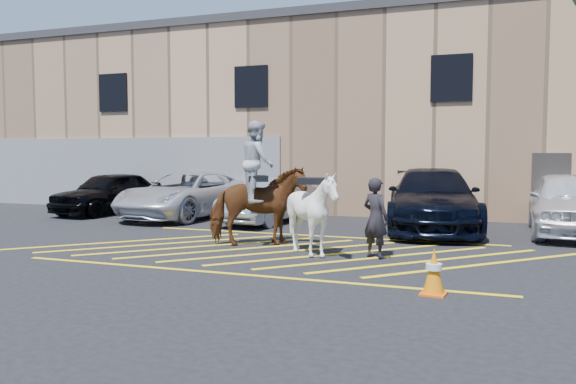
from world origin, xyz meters
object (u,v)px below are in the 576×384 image
(car_black_suv, at_px, (109,192))
(mounted_bay, at_px, (257,196))
(traffic_cone, at_px, (434,271))
(car_white_pickup, at_px, (187,195))
(car_blue_suv, at_px, (432,199))
(car_white_suv, at_px, (571,203))
(saddled_white, at_px, (313,214))
(car_silver_sedan, at_px, (269,200))
(handler, at_px, (376,218))

(car_black_suv, distance_m, mounted_bay, 9.18)
(car_black_suv, distance_m, traffic_cone, 14.65)
(car_white_pickup, bearing_deg, car_blue_suv, 4.38)
(car_white_suv, height_order, traffic_cone, car_white_suv)
(car_blue_suv, relative_size, saddled_white, 3.33)
(car_black_suv, relative_size, car_silver_sedan, 1.04)
(car_blue_suv, bearing_deg, car_white_suv, -4.23)
(car_white_suv, bearing_deg, traffic_cone, -107.80)
(saddled_white, relative_size, traffic_cone, 2.47)
(car_black_suv, distance_m, car_silver_sedan, 6.49)
(car_silver_sedan, xyz_separation_m, traffic_cone, (5.75, -7.55, -0.34))
(car_white_pickup, relative_size, saddled_white, 3.10)
(car_silver_sedan, bearing_deg, car_black_suv, -177.15)
(car_black_suv, relative_size, traffic_cone, 6.15)
(car_white_pickup, xyz_separation_m, traffic_cone, (8.90, -7.88, -0.41))
(car_white_pickup, distance_m, car_silver_sedan, 3.17)
(mounted_bay, bearing_deg, car_white_pickup, 134.87)
(car_black_suv, xyz_separation_m, car_white_pickup, (3.32, -0.19, 0.01))
(car_white_pickup, bearing_deg, saddled_white, -34.76)
(car_black_suv, bearing_deg, car_silver_sedan, 3.26)
(car_silver_sedan, bearing_deg, car_blue_suv, 7.96)
(mounted_bay, relative_size, traffic_cone, 4.04)
(handler, bearing_deg, car_silver_sedan, -20.47)
(car_blue_suv, distance_m, saddled_white, 5.47)
(car_white_pickup, distance_m, handler, 9.06)
(car_black_suv, bearing_deg, car_white_pickup, 4.50)
(car_blue_suv, distance_m, handler, 4.92)
(car_blue_suv, bearing_deg, car_white_pickup, 170.17)
(mounted_bay, distance_m, traffic_cone, 5.55)
(car_silver_sedan, bearing_deg, handler, -40.79)
(car_white_pickup, bearing_deg, car_black_suv, -177.01)
(handler, xyz_separation_m, mounted_bay, (-2.92, 0.59, 0.34))
(car_black_suv, xyz_separation_m, mounted_bay, (7.85, -4.75, 0.42))
(mounted_bay, bearing_deg, handler, -11.37)
(traffic_cone, bearing_deg, mounted_bay, 142.75)
(car_white_pickup, bearing_deg, traffic_cone, -35.17)
(car_black_suv, relative_size, car_white_suv, 0.89)
(saddled_white, height_order, traffic_cone, saddled_white)
(car_black_suv, distance_m, car_white_suv, 15.07)
(car_blue_suv, xyz_separation_m, traffic_cone, (0.75, -7.60, -0.51))
(car_blue_suv, bearing_deg, car_silver_sedan, 172.66)
(car_silver_sedan, relative_size, handler, 2.54)
(car_white_suv, bearing_deg, car_blue_suv, -174.20)
(mounted_bay, bearing_deg, saddled_white, -26.54)
(car_silver_sedan, distance_m, saddled_white, 5.86)
(car_black_suv, distance_m, handler, 12.02)
(car_white_suv, bearing_deg, handler, -127.92)
(car_white_pickup, height_order, traffic_cone, car_white_pickup)
(car_white_pickup, bearing_deg, car_silver_sedan, 0.46)
(handler, height_order, traffic_cone, handler)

